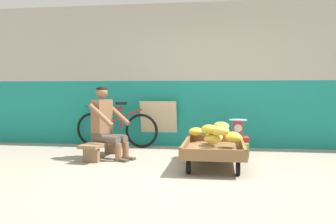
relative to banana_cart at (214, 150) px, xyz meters
The scene contains 11 objects.
ground_plane 0.89m from the banana_cart, 114.99° to the right, with size 80.00×80.00×0.00m, color gray.
back_wall 2.22m from the banana_cart, 100.86° to the left, with size 16.00×0.30×2.72m.
banana_cart is the anchor object (origin of this frame).
banana_pile 0.23m from the banana_cart, 54.37° to the left, with size 0.86×1.18×0.26m.
low_bench 1.83m from the banana_cart, 167.19° to the left, with size 0.42×1.13×0.27m.
vendor_seated 1.77m from the banana_cart, 167.70° to the left, with size 0.74×0.62×1.14m.
plastic_crate 1.07m from the banana_cart, 69.27° to the left, with size 0.36×0.28×0.30m.
weighing_scale 1.09m from the banana_cart, 69.25° to the left, with size 0.30×0.30×0.29m.
bicycle_near_left 2.43m from the banana_cart, 141.06° to the left, with size 1.65×0.48×0.86m.
sign_board 2.03m from the banana_cart, 122.54° to the left, with size 0.70×0.26×0.88m.
shopping_bag 0.79m from the banana_cart, 55.40° to the left, with size 0.18×0.12×0.24m, color green.
Camera 1 is at (0.45, -4.33, 1.09)m, focal length 38.56 mm.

